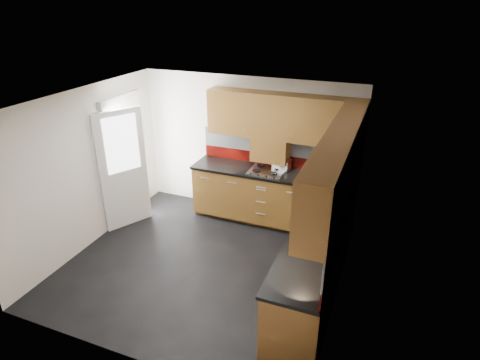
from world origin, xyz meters
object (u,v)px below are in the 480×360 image
at_px(gas_hob, 267,171).
at_px(utensil_pot, 275,162).
at_px(food_processor, 326,204).
at_px(toaster, 282,165).

bearing_deg(gas_hob, utensil_pot, 69.98).
distance_m(gas_hob, utensil_pot, 0.24).
relative_size(gas_hob, utensil_pot, 1.31).
bearing_deg(food_processor, utensil_pot, 131.01).
relative_size(utensil_pot, food_processor, 1.60).
bearing_deg(utensil_pot, food_processor, -48.99).
xyz_separation_m(gas_hob, food_processor, (1.14, -1.01, 0.11)).
bearing_deg(utensil_pot, toaster, -23.02).
relative_size(gas_hob, toaster, 1.90).
distance_m(gas_hob, toaster, 0.27).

